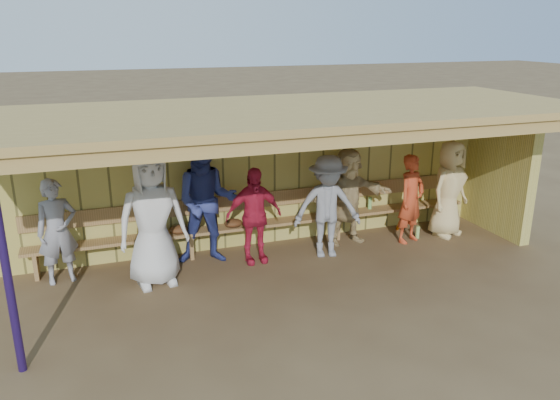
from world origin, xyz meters
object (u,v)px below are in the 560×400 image
(bench, at_px, (265,217))
(player_g, at_px, (411,199))
(player_e, at_px, (327,207))
(player_h, at_px, (449,189))
(player_d, at_px, (254,216))
(player_b, at_px, (152,219))
(player_a, at_px, (57,231))
(player_f, at_px, (347,196))
(player_c, at_px, (207,202))

(bench, bearing_deg, player_g, -14.36)
(player_e, height_order, player_h, player_h)
(player_d, relative_size, player_h, 0.90)
(player_e, bearing_deg, player_h, 15.38)
(player_g, distance_m, bench, 2.53)
(player_b, distance_m, player_e, 2.77)
(player_b, height_order, player_h, player_b)
(player_a, height_order, bench, player_a)
(player_d, height_order, player_g, player_d)
(player_b, distance_m, player_h, 5.18)
(player_f, height_order, player_g, player_f)
(player_a, bearing_deg, player_b, -35.03)
(player_b, bearing_deg, player_d, 2.94)
(player_b, distance_m, player_f, 3.36)
(player_g, bearing_deg, player_h, -17.44)
(player_d, relative_size, player_g, 1.00)
(player_c, height_order, player_d, player_c)
(player_a, bearing_deg, player_f, -12.92)
(player_c, xyz_separation_m, bench, (1.05, 0.32, -0.47))
(player_h, bearing_deg, player_a, 157.40)
(bench, bearing_deg, player_h, -10.01)
(player_b, bearing_deg, player_e, -4.52)
(player_c, distance_m, player_g, 3.51)
(player_e, xyz_separation_m, player_f, (0.56, 0.41, -0.00))
(player_c, bearing_deg, player_e, 0.24)
(player_e, height_order, player_g, player_e)
(player_a, xyz_separation_m, player_d, (2.87, -0.25, -0.01))
(player_d, distance_m, player_h, 3.60)
(player_c, relative_size, player_g, 1.30)
(player_b, xyz_separation_m, bench, (1.94, 0.83, -0.47))
(player_e, bearing_deg, player_d, -175.73)
(player_g, bearing_deg, bench, 144.42)
(player_d, height_order, player_h, player_h)
(player_c, height_order, player_e, player_c)
(player_f, xyz_separation_m, player_g, (1.05, -0.32, -0.07))
(player_e, bearing_deg, bench, 150.79)
(player_f, bearing_deg, player_e, -145.76)
(player_b, xyz_separation_m, player_h, (5.17, 0.26, -0.14))
(player_e, bearing_deg, player_a, -173.89)
(player_a, height_order, player_h, player_h)
(player_d, bearing_deg, player_c, 158.99)
(player_a, distance_m, player_h, 6.47)
(player_c, distance_m, player_e, 1.92)
(player_g, relative_size, player_h, 0.90)
(player_h, xyz_separation_m, bench, (-3.23, 0.57, -0.33))
(player_a, bearing_deg, player_c, -13.28)
(player_h, bearing_deg, player_f, 151.59)
(player_b, relative_size, player_e, 1.19)
(player_g, xyz_separation_m, player_h, (0.80, 0.05, 0.09))
(player_b, relative_size, player_d, 1.29)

